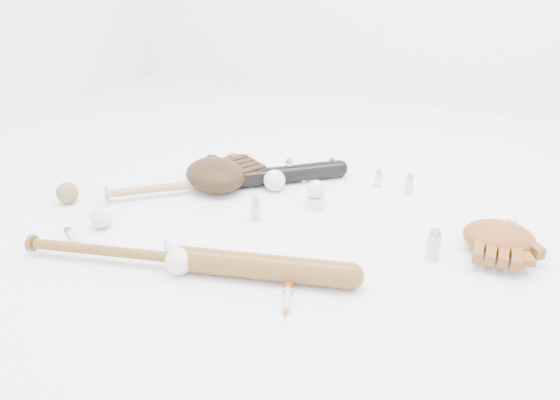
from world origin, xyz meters
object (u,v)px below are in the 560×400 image
at_px(bat_wood, 183,259).
at_px(pedestal, 316,202).
at_px(bat_dark, 228,181).
at_px(glove_dark, 215,174).

xyz_separation_m(bat_wood, pedestal, (0.20, 0.50, -0.02)).
bearing_deg(pedestal, bat_wood, -112.27).
bearing_deg(bat_dark, glove_dark, 151.17).
bearing_deg(pedestal, bat_dark, 178.48).
bearing_deg(bat_dark, pedestal, -39.92).
relative_size(bat_wood, pedestal, 15.24).
relative_size(glove_dark, pedestal, 4.57).
height_order(glove_dark, pedestal, glove_dark).
bearing_deg(glove_dark, pedestal, 31.55).
height_order(bat_dark, bat_wood, bat_wood).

